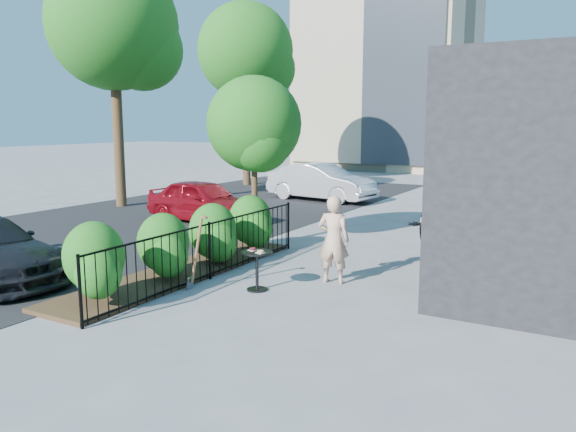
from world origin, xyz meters
The scene contains 13 objects.
ground centered at (0.00, 0.00, 0.00)m, with size 120.00×120.00×0.00m, color gray.
fence centered at (-1.50, 0.00, 0.56)m, with size 0.05×6.05×1.10m.
planting_bed centered at (-2.20, 0.00, 0.04)m, with size 1.30×6.00×0.08m, color #382616.
shrubs centered at (-2.10, 0.10, 0.70)m, with size 1.10×5.60×1.24m.
patio_tree centered at (-2.24, 2.76, 2.76)m, with size 2.20×2.20×3.94m.
street centered at (-7.00, 3.00, 0.00)m, with size 9.00×30.00×0.01m, color black.
street_tree_near centered at (-9.94, 5.96, 5.92)m, with size 4.40×4.40×8.28m.
street_tree_far centered at (-9.94, 13.96, 5.92)m, with size 4.40×4.40×8.28m.
cafe_table centered at (-0.34, -0.17, 0.48)m, with size 0.56×0.56×0.75m.
woman centered at (0.62, 0.93, 0.81)m, with size 0.59×0.39×1.62m, color #D2A587.
shovel centered at (-1.26, -0.72, 0.61)m, with size 0.46×0.18×1.39m.
car_red centered at (-5.48, 4.89, 0.63)m, with size 1.50×3.72×1.27m, color maroon.
car_silver centered at (-4.53, 10.87, 0.70)m, with size 1.48×4.24×1.40m, color #B2B2B7.
Camera 1 is at (4.85, -8.21, 2.92)m, focal length 35.00 mm.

